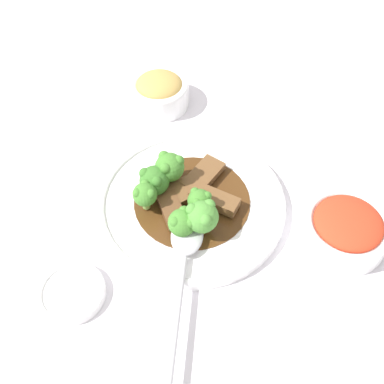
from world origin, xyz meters
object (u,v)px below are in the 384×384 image
Objects in this scene: beef_strip_3 at (178,192)px; broccoli_floret_4 at (183,222)px; broccoli_floret_5 at (170,167)px; beef_strip_0 at (172,210)px; broccoli_floret_2 at (199,201)px; beef_strip_1 at (215,197)px; serving_spoon at (186,248)px; beef_strip_2 at (203,176)px; broccoli_floret_0 at (155,179)px; broccoli_floret_1 at (145,194)px; main_plate at (192,202)px; side_bowl_kimchi at (346,228)px; sauce_dish at (72,292)px; side_bowl_appetizer at (160,91)px; broccoli_floret_3 at (202,216)px.

broccoli_floret_4 reaches higher than beef_strip_3.
broccoli_floret_4 is 0.77× the size of broccoli_floret_5.
broccoli_floret_2 is at bearing -168.43° from beef_strip_0.
beef_strip_1 is 0.34× the size of serving_spoon.
beef_strip_2 is 0.10m from broccoli_floret_4.
broccoli_floret_2 reaches higher than broccoli_floret_4.
beef_strip_1 is 1.58× the size of broccoli_floret_0.
broccoli_floret_4 is (-0.06, 0.03, -0.00)m from broccoli_floret_1.
broccoli_floret_2 is at bearing 97.04° from beef_strip_2.
main_plate is 4.96× the size of broccoli_floret_5.
broccoli_floret_0 is 0.08m from broccoli_floret_4.
broccoli_floret_4 reaches higher than side_bowl_kimchi.
sauce_dish is (0.09, 0.17, -0.02)m from beef_strip_3.
serving_spoon is 2.63× the size of sauce_dish.
broccoli_floret_0 reaches higher than side_bowl_appetizer.
broccoli_floret_5 is at bearing -49.83° from beef_strip_3.
broccoli_floret_4 is 0.28m from side_bowl_appetizer.
broccoli_floret_2 is at bearing 145.50° from beef_strip_3.
main_plate is 2.68× the size of side_bowl_appetizer.
beef_strip_2 is at bearing -13.48° from side_bowl_kimchi.
broccoli_floret_2 is at bearing 117.61° from side_bowl_appetizer.
broccoli_floret_1 reaches higher than beef_strip_2.
broccoli_floret_0 is 0.18m from sauce_dish.
serving_spoon is 0.15m from sauce_dish.
beef_strip_1 is 0.74× the size of side_bowl_appetizer.
broccoli_floret_3 is 0.63× the size of sauce_dish.
side_bowl_appetizer is (0.07, -0.18, -0.02)m from broccoli_floret_5.
beef_strip_3 is at bearing -48.71° from broccoli_floret_3.
beef_strip_3 is 1.34× the size of broccoli_floret_0.
broccoli_floret_2 is at bearing -93.94° from serving_spoon.
broccoli_floret_3 reaches higher than broccoli_floret_0.
broccoli_floret_4 is (-0.02, 0.06, 0.02)m from beef_strip_3.
main_plate is 1.22× the size of serving_spoon.
main_plate is 0.23m from side_bowl_appetizer.
broccoli_floret_3 is (-0.02, 0.05, 0.04)m from main_plate.
broccoli_floret_3 is (-0.01, 0.03, 0.00)m from broccoli_floret_2.
beef_strip_1 is 0.89× the size of sauce_dish.
beef_strip_2 is (0.02, -0.04, -0.00)m from beef_strip_1.
broccoli_floret_5 is (0.07, -0.02, 0.03)m from beef_strip_1.
sauce_dish is (0.15, 0.17, -0.02)m from beef_strip_1.
broccoli_floret_4 is at bearing 13.36° from side_bowl_kimchi.
beef_strip_0 is at bearing 67.68° from beef_strip_2.
side_bowl_appetizer reaches higher than beef_strip_3.
broccoli_floret_5 is 0.25× the size of serving_spoon.
broccoli_floret_5 is (-0.02, -0.05, 0.01)m from broccoli_floret_1.
broccoli_floret_4 reaches higher than sauce_dish.
broccoli_floret_3 is 0.05m from serving_spoon.
broccoli_floret_4 is 0.22m from side_bowl_kimchi.
beef_strip_1 is 0.07m from broccoli_floret_4.
broccoli_floret_0 is 0.07m from broccoli_floret_2.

